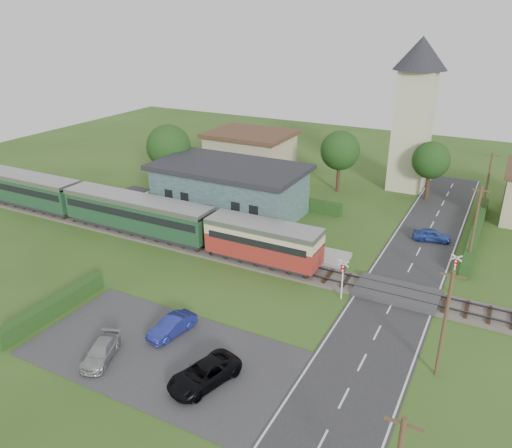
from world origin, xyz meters
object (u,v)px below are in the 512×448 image
at_px(crossing_signal_far, 455,268).
at_px(car_park_blue, 172,326).
at_px(pedestrian_far, 152,212).
at_px(church_tower, 415,104).
at_px(house_west, 250,152).
at_px(pedestrian_near, 253,228).
at_px(car_on_road, 432,235).
at_px(station_building, 230,189).
at_px(equipment_hut, 135,202).
at_px(crossing_signal_near, 343,274).
at_px(car_park_silver, 101,352).
at_px(train, 112,207).
at_px(car_park_dark, 204,374).

distance_m(crossing_signal_far, car_park_blue, 21.36).
height_order(crossing_signal_far, pedestrian_far, crossing_signal_far).
relative_size(crossing_signal_far, car_park_blue, 0.90).
xyz_separation_m(church_tower, house_west, (-20.00, -3.00, -7.43)).
xyz_separation_m(pedestrian_near, pedestrian_far, (-11.01, -0.98, -0.01)).
relative_size(church_tower, pedestrian_far, 9.18).
bearing_deg(car_park_blue, crossing_signal_far, 52.72).
bearing_deg(car_on_road, pedestrian_near, 105.47).
bearing_deg(church_tower, pedestrian_far, -130.66).
bearing_deg(house_west, station_building, -70.35).
relative_size(equipment_hut, crossing_signal_near, 0.78).
relative_size(car_on_road, car_park_silver, 0.93).
relative_size(crossing_signal_near, pedestrian_near, 1.69).
distance_m(station_building, crossing_signal_far, 24.51).
height_order(equipment_hut, house_west, house_west).
relative_size(crossing_signal_near, car_on_road, 0.96).
distance_m(car_park_silver, pedestrian_far, 21.59).
bearing_deg(train, car_park_silver, -49.64).
relative_size(station_building, pedestrian_far, 8.35).
bearing_deg(crossing_signal_near, equipment_hut, 167.06).
distance_m(house_west, crossing_signal_far, 35.26).
distance_m(car_park_dark, pedestrian_near, 19.67).
distance_m(car_on_road, car_park_blue, 26.65).
height_order(church_tower, car_park_blue, church_tower).
xyz_separation_m(station_building, church_tower, (15.00, 17.01, 7.53)).
xyz_separation_m(house_west, pedestrian_far, (-0.23, -20.55, -1.38)).
relative_size(crossing_signal_near, pedestrian_far, 1.71).
relative_size(equipment_hut, car_park_blue, 0.70).
xyz_separation_m(car_on_road, pedestrian_near, (-14.81, -7.99, 0.79)).
xyz_separation_m(station_building, house_west, (-5.00, 14.01, 0.10)).
height_order(car_park_blue, pedestrian_near, pedestrian_near).
bearing_deg(house_west, crossing_signal_near, -49.89).
bearing_deg(car_park_silver, car_park_blue, 41.34).
xyz_separation_m(car_park_silver, car_park_dark, (6.84, 1.14, 0.10)).
bearing_deg(car_park_dark, church_tower, 102.89).
height_order(car_on_road, pedestrian_near, pedestrian_near).
relative_size(church_tower, car_on_road, 5.17).
height_order(church_tower, car_on_road, church_tower).
xyz_separation_m(crossing_signal_far, pedestrian_near, (-17.82, 1.04, -0.72)).
bearing_deg(car_park_blue, train, 153.44).
bearing_deg(station_building, house_west, 109.65).
relative_size(station_building, train, 0.37).
distance_m(train, car_park_dark, 25.58).
distance_m(crossing_signal_far, pedestrian_near, 17.87).
relative_size(house_west, pedestrian_near, 5.58).
bearing_deg(car_park_blue, station_building, 120.79).
height_order(car_on_road, pedestrian_far, pedestrian_far).
distance_m(equipment_hut, car_park_dark, 27.42).
bearing_deg(crossing_signal_far, crossing_signal_near, -146.31).
distance_m(car_on_road, pedestrian_far, 27.34).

